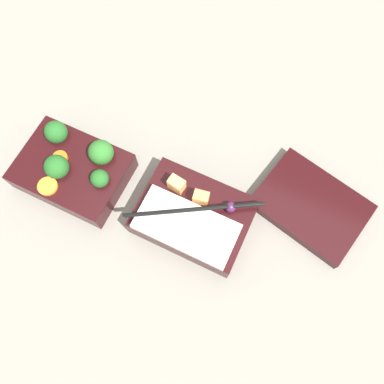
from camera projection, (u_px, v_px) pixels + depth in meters
name	position (u px, v px, depth m)	size (l,w,h in m)	color
ground_plane	(141.00, 196.00, 0.66)	(3.00, 3.00, 0.00)	gray
bento_tray_vegetable	(73.00, 168.00, 0.65)	(0.18, 0.14, 0.08)	black
bento_tray_rice	(193.00, 217.00, 0.62)	(0.20, 0.13, 0.07)	black
bento_lid	(311.00, 205.00, 0.64)	(0.18, 0.13, 0.02)	black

